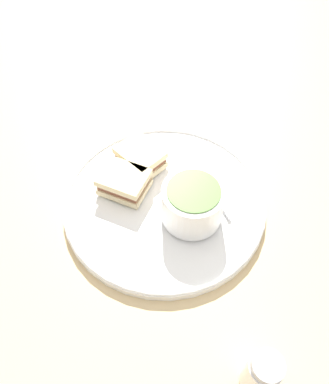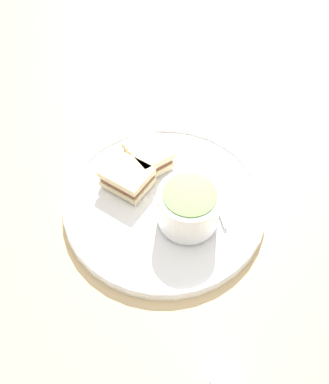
% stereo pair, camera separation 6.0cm
% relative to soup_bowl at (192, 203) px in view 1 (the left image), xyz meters
% --- Properties ---
extents(ground_plane, '(2.40, 2.40, 0.00)m').
position_rel_soup_bowl_xyz_m(ground_plane, '(-0.02, 0.05, -0.05)').
color(ground_plane, '#D1B27F').
extents(plate, '(0.33, 0.33, 0.02)m').
position_rel_soup_bowl_xyz_m(plate, '(-0.02, 0.05, -0.04)').
color(plate, white).
rests_on(plate, ground_plane).
extents(soup_bowl, '(0.10, 0.10, 0.07)m').
position_rel_soup_bowl_xyz_m(soup_bowl, '(0.00, 0.00, 0.00)').
color(soup_bowl, white).
rests_on(soup_bowl, plate).
extents(spoon, '(0.03, 0.13, 0.01)m').
position_rel_soup_bowl_xyz_m(spoon, '(0.06, 0.06, -0.03)').
color(spoon, silver).
rests_on(spoon, plate).
extents(sandwich_half_near, '(0.08, 0.09, 0.04)m').
position_rel_soup_bowl_xyz_m(sandwich_half_near, '(-0.03, 0.13, -0.02)').
color(sandwich_half_near, beige).
rests_on(sandwich_half_near, plate).
extents(sandwich_half_far, '(0.10, 0.10, 0.04)m').
position_rel_soup_bowl_xyz_m(sandwich_half_far, '(-0.08, 0.10, -0.02)').
color(sandwich_half_far, beige).
rests_on(sandwich_half_far, plate).
extents(salt_shaker, '(0.04, 0.04, 0.08)m').
position_rel_soup_bowl_xyz_m(salt_shaker, '(-0.04, -0.24, -0.01)').
color(salt_shaker, silver).
rests_on(salt_shaker, ground_plane).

